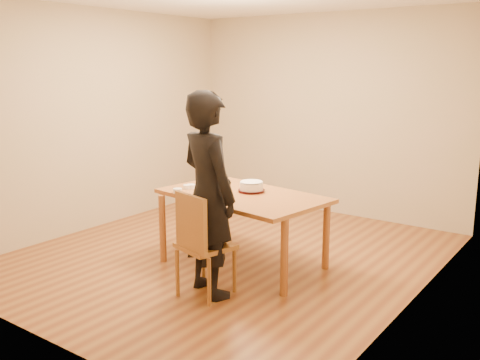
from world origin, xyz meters
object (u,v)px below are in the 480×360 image
Objects in this scene: cake_plate at (251,191)px; person at (208,195)px; cake at (251,186)px; dining_chair at (206,246)px; dining_table at (243,196)px.

cake_plate is 0.88m from person.
cake_plate is at bearing 0.00° from cake.
dining_chair is 0.96m from cake_plate.
dining_table is 0.15m from cake.
cake is (-0.13, 0.90, 0.36)m from dining_chair.
cake_plate is at bearing -62.39° from person.
cake is at bearing 90.01° from dining_table.
person is at bearing -81.22° from cake.
cake_plate is at bearing 113.47° from dining_chair.
dining_chair is at bearing 108.82° from person.
dining_table is at bearing -98.34° from cake_plate.
cake_plate is (-0.13, 0.90, 0.31)m from dining_chair.
dining_table is 5.98× the size of cake_plate.
person is at bearing -81.22° from cake_plate.
dining_table is 0.77m from person.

